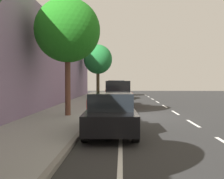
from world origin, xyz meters
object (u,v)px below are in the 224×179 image
object	(u,v)px
parked_pickup_red_second	(118,95)
bicycle_at_curb	(111,98)
street_tree_mid_block	(67,31)
street_tree_near_cyclist	(98,60)
fire_hydrant	(88,105)
cyclist_with_backpack	(109,90)
parked_suv_grey_nearest	(117,89)
parked_sedan_black_mid	(111,114)

from	to	relation	value
parked_pickup_red_second	bicycle_at_curb	distance (m)	4.99
bicycle_at_curb	street_tree_mid_block	size ratio (longest dim) A/B	0.22
street_tree_near_cyclist	fire_hydrant	world-z (taller)	street_tree_near_cyclist
fire_hydrant	cyclist_with_backpack	bearing A→B (deg)	-93.80
parked_suv_grey_nearest	bicycle_at_curb	xyz separation A→B (m)	(0.47, 3.92, -0.65)
cyclist_with_backpack	street_tree_mid_block	distance (m)	12.16
parked_suv_grey_nearest	street_tree_near_cyclist	world-z (taller)	street_tree_near_cyclist
street_tree_near_cyclist	fire_hydrant	bearing A→B (deg)	93.12
street_tree_near_cyclist	fire_hydrant	xyz separation A→B (m)	(-0.93, 17.03, -3.94)
parked_suv_grey_nearest	fire_hydrant	world-z (taller)	parked_suv_grey_nearest
parked_sedan_black_mid	fire_hydrant	distance (m)	5.91
bicycle_at_curb	fire_hydrant	xyz separation A→B (m)	(0.90, 9.75, 0.17)
parked_sedan_black_mid	street_tree_mid_block	xyz separation A→B (m)	(2.46, -4.37, 3.85)
bicycle_at_curb	parked_pickup_red_second	bearing A→B (deg)	98.33
bicycle_at_curb	fire_hydrant	size ratio (longest dim) A/B	1.60
street_tree_near_cyclist	bicycle_at_curb	bearing A→B (deg)	104.07
cyclist_with_backpack	parked_pickup_red_second	bearing A→B (deg)	99.88
street_tree_near_cyclist	fire_hydrant	size ratio (longest dim) A/B	7.32
parked_sedan_black_mid	cyclist_with_backpack	world-z (taller)	cyclist_with_backpack
parked_suv_grey_nearest	cyclist_with_backpack	xyz separation A→B (m)	(0.69, 3.46, 0.09)
bicycle_at_curb	street_tree_mid_block	xyz separation A→B (m)	(1.82, 11.08, 4.22)
bicycle_at_curb	street_tree_mid_block	bearing A→B (deg)	80.65
bicycle_at_curb	parked_sedan_black_mid	bearing A→B (deg)	92.37
parked_pickup_red_second	street_tree_mid_block	xyz separation A→B (m)	(2.54, 6.16, 3.70)
cyclist_with_backpack	street_tree_near_cyclist	size ratio (longest dim) A/B	0.30
parked_sedan_black_mid	street_tree_mid_block	bearing A→B (deg)	-60.60
parked_pickup_red_second	street_tree_mid_block	distance (m)	7.63
bicycle_at_curb	fire_hydrant	world-z (taller)	fire_hydrant
street_tree_near_cyclist	street_tree_mid_block	xyz separation A→B (m)	(-0.00, 18.36, 0.11)
parked_pickup_red_second	street_tree_near_cyclist	size ratio (longest dim) A/B	0.87
parked_pickup_red_second	parked_sedan_black_mid	distance (m)	10.54
bicycle_at_curb	street_tree_near_cyclist	distance (m)	8.56
parked_pickup_red_second	bicycle_at_curb	bearing A→B (deg)	-81.67
parked_sedan_black_mid	street_tree_near_cyclist	distance (m)	23.17
parked_pickup_red_second	street_tree_near_cyclist	xyz separation A→B (m)	(2.54, -12.19, 3.59)
street_tree_mid_block	cyclist_with_backpack	bearing A→B (deg)	-97.93
bicycle_at_curb	cyclist_with_backpack	distance (m)	0.90
parked_pickup_red_second	bicycle_at_curb	size ratio (longest dim) A/B	3.99
street_tree_near_cyclist	cyclist_with_backpack	bearing A→B (deg)	103.27
parked_suv_grey_nearest	street_tree_mid_block	size ratio (longest dim) A/B	0.76
street_tree_mid_block	parked_suv_grey_nearest	bearing A→B (deg)	-98.70
parked_suv_grey_nearest	parked_pickup_red_second	bearing A→B (deg)	91.61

